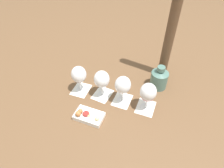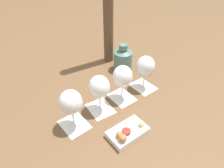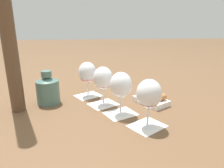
{
  "view_description": "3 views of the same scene",
  "coord_description": "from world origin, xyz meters",
  "px_view_note": "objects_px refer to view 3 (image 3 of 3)",
  "views": [
    {
      "loc": [
        -0.61,
        0.48,
        0.85
      ],
      "look_at": [
        -0.0,
        0.0,
        0.11
      ],
      "focal_mm": 32.0,
      "sensor_mm": 36.0,
      "label": 1
    },
    {
      "loc": [
        0.08,
        0.66,
        0.61
      ],
      "look_at": [
        -0.0,
        0.0,
        0.11
      ],
      "focal_mm": 32.0,
      "sensor_mm": 36.0,
      "label": 2
    },
    {
      "loc": [
        0.78,
        -0.09,
        0.35
      ],
      "look_at": [
        -0.0,
        0.0,
        0.11
      ],
      "focal_mm": 32.0,
      "sensor_mm": 36.0,
      "label": 3
    }
  ],
  "objects_px": {
    "wine_glass_3": "(149,96)",
    "ceramic_vase": "(48,89)",
    "wine_glass_1": "(103,80)",
    "wine_glass_2": "(121,87)",
    "umbrella_pole": "(4,7)",
    "wine_glass_0": "(87,74)",
    "snack_dish": "(152,100)"
  },
  "relations": [
    {
      "from": "wine_glass_3",
      "to": "ceramic_vase",
      "type": "bearing_deg",
      "value": -124.24
    },
    {
      "from": "wine_glass_1",
      "to": "wine_glass_2",
      "type": "height_order",
      "value": "same"
    },
    {
      "from": "wine_glass_3",
      "to": "ceramic_vase",
      "type": "relative_size",
      "value": 1.13
    },
    {
      "from": "wine_glass_2",
      "to": "ceramic_vase",
      "type": "distance_m",
      "value": 0.35
    },
    {
      "from": "umbrella_pole",
      "to": "wine_glass_0",
      "type": "bearing_deg",
      "value": 116.02
    },
    {
      "from": "ceramic_vase",
      "to": "wine_glass_3",
      "type": "bearing_deg",
      "value": 55.76
    },
    {
      "from": "wine_glass_0",
      "to": "wine_glass_1",
      "type": "distance_m",
      "value": 0.14
    },
    {
      "from": "ceramic_vase",
      "to": "umbrella_pole",
      "type": "distance_m",
      "value": 0.36
    },
    {
      "from": "wine_glass_1",
      "to": "umbrella_pole",
      "type": "height_order",
      "value": "umbrella_pole"
    },
    {
      "from": "ceramic_vase",
      "to": "snack_dish",
      "type": "bearing_deg",
      "value": 82.46
    },
    {
      "from": "wine_glass_0",
      "to": "snack_dish",
      "type": "relative_size",
      "value": 0.97
    },
    {
      "from": "wine_glass_0",
      "to": "wine_glass_1",
      "type": "relative_size",
      "value": 1.0
    },
    {
      "from": "ceramic_vase",
      "to": "snack_dish",
      "type": "relative_size",
      "value": 0.85
    },
    {
      "from": "wine_glass_2",
      "to": "ceramic_vase",
      "type": "bearing_deg",
      "value": -116.22
    },
    {
      "from": "wine_glass_3",
      "to": "wine_glass_0",
      "type": "bearing_deg",
      "value": -148.33
    },
    {
      "from": "ceramic_vase",
      "to": "snack_dish",
      "type": "height_order",
      "value": "ceramic_vase"
    },
    {
      "from": "umbrella_pole",
      "to": "ceramic_vase",
      "type": "bearing_deg",
      "value": 120.97
    },
    {
      "from": "wine_glass_2",
      "to": "ceramic_vase",
      "type": "height_order",
      "value": "wine_glass_2"
    },
    {
      "from": "wine_glass_0",
      "to": "wine_glass_3",
      "type": "bearing_deg",
      "value": 31.67
    },
    {
      "from": "wine_glass_1",
      "to": "snack_dish",
      "type": "xyz_separation_m",
      "value": [
        0.02,
        0.22,
        -0.1
      ]
    },
    {
      "from": "wine_glass_3",
      "to": "umbrella_pole",
      "type": "relative_size",
      "value": 0.21
    },
    {
      "from": "wine_glass_1",
      "to": "snack_dish",
      "type": "height_order",
      "value": "wine_glass_1"
    },
    {
      "from": "wine_glass_2",
      "to": "snack_dish",
      "type": "xyz_separation_m",
      "value": [
        -0.09,
        0.16,
        -0.1
      ]
    },
    {
      "from": "wine_glass_3",
      "to": "umbrella_pole",
      "type": "bearing_deg",
      "value": -111.54
    },
    {
      "from": "ceramic_vase",
      "to": "umbrella_pole",
      "type": "bearing_deg",
      "value": -59.03
    },
    {
      "from": "wine_glass_1",
      "to": "umbrella_pole",
      "type": "bearing_deg",
      "value": -86.65
    },
    {
      "from": "wine_glass_2",
      "to": "snack_dish",
      "type": "height_order",
      "value": "wine_glass_2"
    },
    {
      "from": "wine_glass_0",
      "to": "wine_glass_2",
      "type": "bearing_deg",
      "value": 29.86
    },
    {
      "from": "wine_glass_0",
      "to": "ceramic_vase",
      "type": "bearing_deg",
      "value": -67.3
    },
    {
      "from": "wine_glass_3",
      "to": "wine_glass_1",
      "type": "bearing_deg",
      "value": -147.16
    },
    {
      "from": "wine_glass_2",
      "to": "ceramic_vase",
      "type": "relative_size",
      "value": 1.13
    },
    {
      "from": "wine_glass_3",
      "to": "snack_dish",
      "type": "distance_m",
      "value": 0.24
    }
  ]
}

